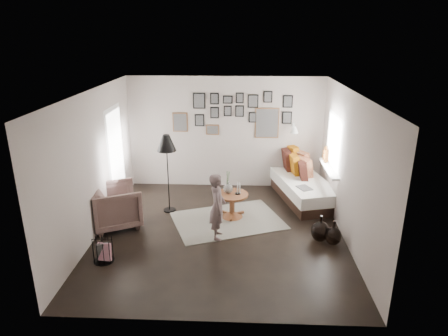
{
  "coord_description": "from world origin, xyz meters",
  "views": [
    {
      "loc": [
        0.37,
        -6.61,
        3.58
      ],
      "look_at": [
        0.05,
        0.5,
        1.1
      ],
      "focal_mm": 32.0,
      "sensor_mm": 36.0,
      "label": 1
    }
  ],
  "objects_px": {
    "magazine_basket": "(103,250)",
    "child": "(217,207)",
    "pedestal_table": "(232,206)",
    "demijohn_large": "(320,231)",
    "demijohn_small": "(333,236)",
    "vase": "(228,187)",
    "daybed": "(302,183)",
    "armchair": "(116,206)",
    "floor_lamp": "(167,146)"
  },
  "relations": [
    {
      "from": "child",
      "to": "vase",
      "type": "bearing_deg",
      "value": -13.84
    },
    {
      "from": "pedestal_table",
      "to": "vase",
      "type": "distance_m",
      "value": 0.42
    },
    {
      "from": "demijohn_large",
      "to": "vase",
      "type": "bearing_deg",
      "value": 151.52
    },
    {
      "from": "vase",
      "to": "floor_lamp",
      "type": "relative_size",
      "value": 0.28
    },
    {
      "from": "pedestal_table",
      "to": "vase",
      "type": "xyz_separation_m",
      "value": [
        -0.08,
        0.02,
        0.41
      ]
    },
    {
      "from": "magazine_basket",
      "to": "pedestal_table",
      "type": "bearing_deg",
      "value": 39.83
    },
    {
      "from": "pedestal_table",
      "to": "magazine_basket",
      "type": "relative_size",
      "value": 1.62
    },
    {
      "from": "pedestal_table",
      "to": "demijohn_large",
      "type": "height_order",
      "value": "pedestal_table"
    },
    {
      "from": "daybed",
      "to": "demijohn_small",
      "type": "bearing_deg",
      "value": -97.13
    },
    {
      "from": "daybed",
      "to": "armchair",
      "type": "distance_m",
      "value": 4.04
    },
    {
      "from": "daybed",
      "to": "floor_lamp",
      "type": "height_order",
      "value": "floor_lamp"
    },
    {
      "from": "armchair",
      "to": "demijohn_large",
      "type": "height_order",
      "value": "armchair"
    },
    {
      "from": "daybed",
      "to": "floor_lamp",
      "type": "xyz_separation_m",
      "value": [
        -2.84,
        -0.84,
        1.07
      ]
    },
    {
      "from": "daybed",
      "to": "magazine_basket",
      "type": "bearing_deg",
      "value": -156.45
    },
    {
      "from": "floor_lamp",
      "to": "child",
      "type": "xyz_separation_m",
      "value": [
        1.07,
        -1.08,
        -0.79
      ]
    },
    {
      "from": "demijohn_small",
      "to": "vase",
      "type": "bearing_deg",
      "value": 151.34
    },
    {
      "from": "vase",
      "to": "daybed",
      "type": "distance_m",
      "value": 1.96
    },
    {
      "from": "daybed",
      "to": "magazine_basket",
      "type": "xyz_separation_m",
      "value": [
        -3.58,
        -2.79,
        -0.14
      ]
    },
    {
      "from": "vase",
      "to": "magazine_basket",
      "type": "relative_size",
      "value": 1.16
    },
    {
      "from": "armchair",
      "to": "floor_lamp",
      "type": "bearing_deg",
      "value": -78.66
    },
    {
      "from": "vase",
      "to": "daybed",
      "type": "height_order",
      "value": "daybed"
    },
    {
      "from": "magazine_basket",
      "to": "demijohn_small",
      "type": "relative_size",
      "value": 0.89
    },
    {
      "from": "floor_lamp",
      "to": "demijohn_large",
      "type": "relative_size",
      "value": 3.31
    },
    {
      "from": "pedestal_table",
      "to": "demijohn_large",
      "type": "distance_m",
      "value": 1.82
    },
    {
      "from": "armchair",
      "to": "demijohn_small",
      "type": "xyz_separation_m",
      "value": [
        4.0,
        -0.55,
        -0.24
      ]
    },
    {
      "from": "armchair",
      "to": "child",
      "type": "distance_m",
      "value": 2.01
    },
    {
      "from": "pedestal_table",
      "to": "magazine_basket",
      "type": "distance_m",
      "value": 2.66
    },
    {
      "from": "demijohn_small",
      "to": "child",
      "type": "bearing_deg",
      "value": 175.42
    },
    {
      "from": "magazine_basket",
      "to": "child",
      "type": "distance_m",
      "value": 2.04
    },
    {
      "from": "magazine_basket",
      "to": "child",
      "type": "bearing_deg",
      "value": 25.53
    },
    {
      "from": "vase",
      "to": "armchair",
      "type": "height_order",
      "value": "vase"
    },
    {
      "from": "daybed",
      "to": "vase",
      "type": "bearing_deg",
      "value": -161.06
    },
    {
      "from": "vase",
      "to": "demijohn_large",
      "type": "xyz_separation_m",
      "value": [
        1.67,
        -0.91,
        -0.46
      ]
    },
    {
      "from": "pedestal_table",
      "to": "child",
      "type": "distance_m",
      "value": 0.95
    },
    {
      "from": "floor_lamp",
      "to": "child",
      "type": "height_order",
      "value": "floor_lamp"
    },
    {
      "from": "magazine_basket",
      "to": "child",
      "type": "relative_size",
      "value": 0.32
    },
    {
      "from": "pedestal_table",
      "to": "daybed",
      "type": "bearing_deg",
      "value": 35.13
    },
    {
      "from": "daybed",
      "to": "armchair",
      "type": "height_order",
      "value": "daybed"
    },
    {
      "from": "pedestal_table",
      "to": "demijohn_large",
      "type": "relative_size",
      "value": 1.31
    },
    {
      "from": "magazine_basket",
      "to": "demijohn_large",
      "type": "relative_size",
      "value": 0.81
    },
    {
      "from": "pedestal_table",
      "to": "magazine_basket",
      "type": "xyz_separation_m",
      "value": [
        -2.05,
        -1.71,
        -0.04
      ]
    },
    {
      "from": "daybed",
      "to": "floor_lamp",
      "type": "relative_size",
      "value": 1.39
    },
    {
      "from": "daybed",
      "to": "child",
      "type": "distance_m",
      "value": 2.63
    },
    {
      "from": "child",
      "to": "floor_lamp",
      "type": "bearing_deg",
      "value": 41.18
    },
    {
      "from": "floor_lamp",
      "to": "magazine_basket",
      "type": "relative_size",
      "value": 4.1
    },
    {
      "from": "vase",
      "to": "demijohn_small",
      "type": "relative_size",
      "value": 1.03
    },
    {
      "from": "daybed",
      "to": "magazine_basket",
      "type": "relative_size",
      "value": 5.71
    },
    {
      "from": "magazine_basket",
      "to": "demijohn_small",
      "type": "xyz_separation_m",
      "value": [
        3.84,
        0.7,
        -0.03
      ]
    },
    {
      "from": "daybed",
      "to": "demijohn_large",
      "type": "relative_size",
      "value": 4.61
    },
    {
      "from": "vase",
      "to": "demijohn_small",
      "type": "height_order",
      "value": "vase"
    }
  ]
}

